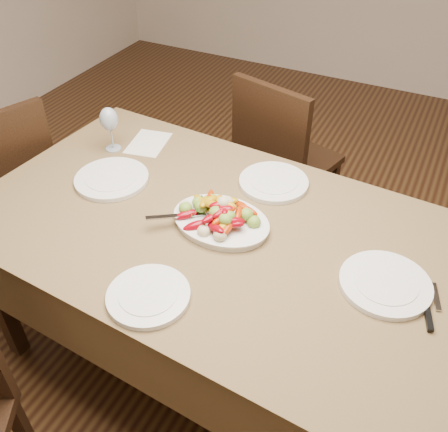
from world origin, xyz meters
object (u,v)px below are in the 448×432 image
plate_left (112,179)px  serving_platter (221,223)px  chair_left (3,190)px  plate_near (148,296)px  chair_far (289,160)px  dining_table (224,302)px  plate_far (274,182)px  plate_right (385,284)px  wine_glass (110,128)px

plate_left → serving_platter: bearing=-5.6°
chair_left → plate_near: 1.28m
chair_far → dining_table: bearing=110.7°
chair_left → plate_far: chair_left is taller
plate_far → dining_table: bearing=-98.9°
serving_platter → plate_left: serving_platter is taller
dining_table → plate_right: plate_right is taller
plate_left → plate_near: same height
dining_table → wine_glass: (-0.66, 0.26, 0.48)m
chair_far → chair_left: 1.42m
serving_platter → plate_right: (0.58, -0.03, -0.00)m
chair_far → plate_near: size_ratio=3.79×
chair_left → plate_left: chair_left is taller
plate_right → plate_left: bearing=175.7°
chair_far → plate_far: chair_far is taller
chair_left → wine_glass: 0.71m
serving_platter → chair_left: bearing=177.1°
dining_table → plate_far: (0.05, 0.33, 0.39)m
chair_left → serving_platter: bearing=106.5°
dining_table → plate_near: size_ratio=7.35×
dining_table → wine_glass: bearing=158.4°
serving_platter → plate_far: size_ratio=1.27×
plate_right → plate_far: bearing=145.9°
chair_far → plate_right: chair_far is taller
chair_left → plate_right: 1.80m
plate_right → wine_glass: 1.25m
plate_left → plate_right: same height
plate_left → plate_right: size_ratio=1.03×
chair_left → plate_left: bearing=108.5°
chair_far → wine_glass: (-0.57, -0.67, 0.39)m
chair_left → plate_near: bearing=88.0°
plate_right → plate_near: same height
chair_left → serving_platter: 1.24m
plate_left → plate_near: bearing=-43.9°
serving_platter → plate_near: (-0.04, -0.39, -0.00)m
chair_left → dining_table: bearing=105.8°
chair_left → plate_far: bearing=120.6°
chair_far → plate_far: size_ratio=3.54×
chair_left → plate_left: 0.76m
chair_far → plate_near: bearing=106.4°
plate_right → plate_near: 0.72m
serving_platter → plate_near: bearing=-96.1°
plate_left → plate_near: 0.64m
plate_right → dining_table: bearing=178.5°
plate_right → plate_near: size_ratio=1.11×
wine_glass → plate_right: bearing=-12.8°
chair_far → plate_near: (0.03, -1.31, 0.29)m
serving_platter → plate_far: (0.07, 0.31, -0.00)m
chair_far → wine_glass: wine_glass is taller
chair_left → plate_left: (0.70, -0.01, 0.29)m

